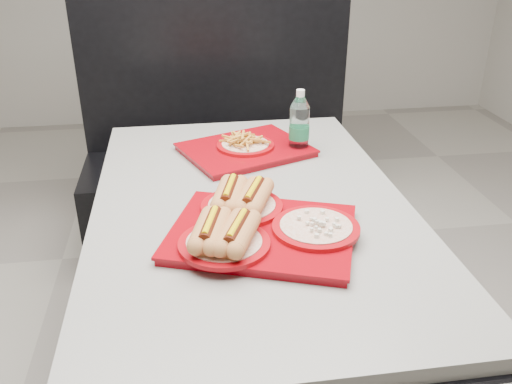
{
  "coord_description": "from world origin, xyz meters",
  "views": [
    {
      "loc": [
        -0.19,
        -1.38,
        1.47
      ],
      "look_at": [
        -0.0,
        -0.1,
        0.83
      ],
      "focal_mm": 38.0,
      "sensor_mm": 36.0,
      "label": 1
    }
  ],
  "objects": [
    {
      "name": "tray_far",
      "position": [
        0.03,
        0.36,
        0.77
      ],
      "size": [
        0.5,
        0.45,
        0.08
      ],
      "rotation": [
        0.0,
        0.0,
        0.38
      ],
      "color": "maroon",
      "rests_on": "diner_table"
    },
    {
      "name": "booth_bench",
      "position": [
        0.0,
        1.09,
        0.4
      ],
      "size": [
        1.3,
        0.57,
        1.35
      ],
      "color": "black",
      "rests_on": "ground"
    },
    {
      "name": "tray_near",
      "position": [
        -0.02,
        -0.2,
        0.79
      ],
      "size": [
        0.55,
        0.49,
        0.1
      ],
      "rotation": [
        0.0,
        0.0,
        -0.35
      ],
      "color": "maroon",
      "rests_on": "diner_table"
    },
    {
      "name": "water_bottle",
      "position": [
        0.22,
        0.35,
        0.85
      ],
      "size": [
        0.07,
        0.07,
        0.22
      ],
      "rotation": [
        0.0,
        0.0,
        -0.12
      ],
      "color": "silver",
      "rests_on": "diner_table"
    },
    {
      "name": "diner_table",
      "position": [
        0.0,
        0.0,
        0.58
      ],
      "size": [
        0.92,
        1.42,
        0.75
      ],
      "color": "black",
      "rests_on": "ground"
    }
  ]
}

